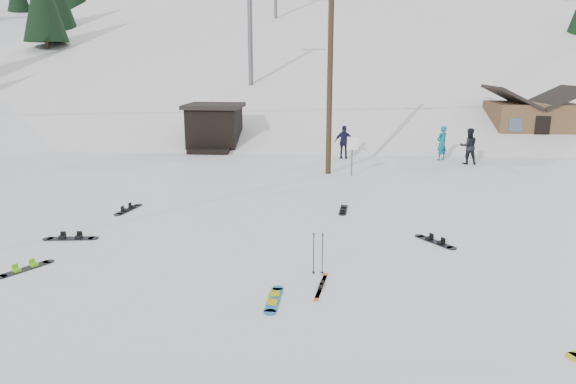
# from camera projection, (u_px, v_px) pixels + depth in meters

# --- Properties ---
(ground) EXTENTS (200.00, 200.00, 0.00)m
(ground) POSITION_uv_depth(u_px,v_px,m) (238.00, 304.00, 11.33)
(ground) COLOR white
(ground) RESTS_ON ground
(ski_slope) EXTENTS (60.00, 85.24, 65.97)m
(ski_slope) POSITION_uv_depth(u_px,v_px,m) (311.00, 197.00, 67.45)
(ski_slope) COLOR white
(ski_slope) RESTS_ON ground
(ridge_left) EXTENTS (47.54, 95.03, 58.38)m
(ridge_left) POSITION_uv_depth(u_px,v_px,m) (16.00, 198.00, 63.02)
(ridge_left) COLOR white
(ridge_left) RESTS_ON ground
(treeline_crest) EXTENTS (50.00, 6.00, 10.00)m
(treeline_crest) POSITION_uv_depth(u_px,v_px,m) (317.00, 92.00, 94.48)
(treeline_crest) COLOR black
(treeline_crest) RESTS_ON ski_slope
(utility_pole) EXTENTS (2.00, 0.26, 9.00)m
(utility_pole) POSITION_uv_depth(u_px,v_px,m) (330.00, 74.00, 23.58)
(utility_pole) COLOR #3A2819
(utility_pole) RESTS_ON ground
(trail_sign) EXTENTS (0.50, 0.09, 1.85)m
(trail_sign) POSITION_uv_depth(u_px,v_px,m) (352.00, 149.00, 23.93)
(trail_sign) COLOR #595B60
(trail_sign) RESTS_ON ground
(lift_hut) EXTENTS (3.40, 4.10, 2.75)m
(lift_hut) POSITION_uv_depth(u_px,v_px,m) (215.00, 127.00, 31.60)
(lift_hut) COLOR black
(lift_hut) RESTS_ON ground
(lift_tower_near) EXTENTS (2.20, 0.36, 8.00)m
(lift_tower_near) POSITION_uv_depth(u_px,v_px,m) (250.00, 26.00, 38.70)
(lift_tower_near) COLOR #595B60
(lift_tower_near) RESTS_ON ski_slope
(cabin) EXTENTS (5.39, 4.40, 3.77)m
(cabin) POSITION_uv_depth(u_px,v_px,m) (530.00, 122.00, 33.10)
(cabin) COLOR brown
(cabin) RESTS_ON ground
(hero_snowboard) EXTENTS (0.32, 1.49, 0.10)m
(hero_snowboard) POSITION_uv_depth(u_px,v_px,m) (274.00, 299.00, 11.52)
(hero_snowboard) COLOR #1D7CBE
(hero_snowboard) RESTS_ON ground
(hero_skis) EXTENTS (0.33, 1.60, 0.08)m
(hero_skis) POSITION_uv_depth(u_px,v_px,m) (321.00, 286.00, 12.21)
(hero_skis) COLOR #CA5014
(hero_skis) RESTS_ON ground
(ski_poles) EXTENTS (0.30, 0.08, 1.10)m
(ski_poles) POSITION_uv_depth(u_px,v_px,m) (318.00, 253.00, 12.81)
(ski_poles) COLOR black
(ski_poles) RESTS_ON ground
(board_scatter_a) EXTENTS (1.66, 0.47, 0.12)m
(board_scatter_a) POSITION_uv_depth(u_px,v_px,m) (71.00, 238.00, 15.52)
(board_scatter_a) COLOR black
(board_scatter_a) RESTS_ON ground
(board_scatter_b) EXTENTS (0.57, 1.56, 0.11)m
(board_scatter_b) POSITION_uv_depth(u_px,v_px,m) (128.00, 209.00, 18.58)
(board_scatter_b) COLOR black
(board_scatter_b) RESTS_ON ground
(board_scatter_c) EXTENTS (0.94, 1.34, 0.11)m
(board_scatter_c) POSITION_uv_depth(u_px,v_px,m) (26.00, 268.00, 13.24)
(board_scatter_c) COLOR black
(board_scatter_c) RESTS_ON ground
(board_scatter_d) EXTENTS (1.03, 1.29, 0.11)m
(board_scatter_d) POSITION_uv_depth(u_px,v_px,m) (435.00, 241.00, 15.24)
(board_scatter_d) COLOR black
(board_scatter_d) RESTS_ON ground
(board_scatter_f) EXTENTS (0.38, 1.39, 0.10)m
(board_scatter_f) POSITION_uv_depth(u_px,v_px,m) (343.00, 210.00, 18.53)
(board_scatter_f) COLOR black
(board_scatter_f) RESTS_ON ground
(skier_teal) EXTENTS (0.81, 0.77, 1.87)m
(skier_teal) POSITION_uv_depth(u_px,v_px,m) (442.00, 143.00, 27.93)
(skier_teal) COLOR #0B6570
(skier_teal) RESTS_ON ground
(skier_dark) EXTENTS (0.94, 0.75, 1.89)m
(skier_dark) POSITION_uv_depth(u_px,v_px,m) (469.00, 146.00, 26.82)
(skier_dark) COLOR black
(skier_dark) RESTS_ON ground
(skier_pink) EXTENTS (1.15, 0.93, 1.55)m
(skier_pink) POSITION_uv_depth(u_px,v_px,m) (516.00, 135.00, 32.12)
(skier_pink) COLOR #BF4348
(skier_pink) RESTS_ON ground
(skier_navy) EXTENTS (1.12, 0.56, 1.84)m
(skier_navy) POSITION_uv_depth(u_px,v_px,m) (344.00, 142.00, 28.34)
(skier_navy) COLOR #191536
(skier_navy) RESTS_ON ground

